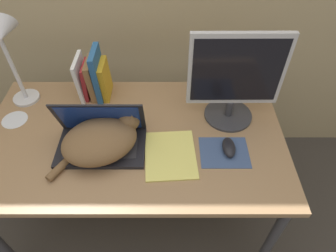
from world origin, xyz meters
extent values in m
cube|color=#93704C|center=(0.00, 0.39, 0.70)|extent=(1.37, 0.78, 0.03)
cylinder|color=#38383D|center=(0.64, 0.05, 0.34)|extent=(0.04, 0.04, 0.68)
cylinder|color=#38383D|center=(-0.64, 0.73, 0.34)|extent=(0.04, 0.04, 0.68)
cylinder|color=#38383D|center=(0.64, 0.73, 0.34)|extent=(0.04, 0.04, 0.68)
cube|color=black|center=(-0.13, 0.31, 0.72)|extent=(0.38, 0.22, 0.02)
cube|color=#28282D|center=(-0.13, 0.30, 0.73)|extent=(0.31, 0.11, 0.00)
cube|color=black|center=(-0.13, 0.38, 0.83)|extent=(0.38, 0.08, 0.21)
cube|color=navy|center=(-0.13, 0.38, 0.83)|extent=(0.34, 0.07, 0.18)
ellipsoid|color=brown|center=(-0.13, 0.30, 0.78)|extent=(0.39, 0.35, 0.14)
sphere|color=brown|center=(-0.01, 0.39, 0.81)|extent=(0.09, 0.09, 0.09)
cone|color=brown|center=(-0.01, 0.42, 0.84)|extent=(0.04, 0.04, 0.03)
cone|color=brown|center=(0.01, 0.37, 0.84)|extent=(0.04, 0.04, 0.03)
cylinder|color=brown|center=(-0.28, 0.20, 0.73)|extent=(0.10, 0.14, 0.03)
cylinder|color=#333338|center=(0.45, 0.52, 0.72)|extent=(0.23, 0.23, 0.01)
cylinder|color=#333338|center=(0.45, 0.52, 0.76)|extent=(0.04, 0.04, 0.08)
cube|color=#B2B2B7|center=(0.45, 0.52, 0.98)|extent=(0.41, 0.02, 0.35)
cube|color=black|center=(0.45, 0.50, 0.98)|extent=(0.38, 0.00, 0.31)
cube|color=#384C75|center=(0.40, 0.29, 0.71)|extent=(0.21, 0.17, 0.00)
ellipsoid|color=black|center=(0.42, 0.30, 0.73)|extent=(0.06, 0.11, 0.04)
cube|color=white|center=(-0.27, 0.68, 0.82)|extent=(0.03, 0.17, 0.21)
cube|color=maroon|center=(-0.25, 0.68, 0.80)|extent=(0.03, 0.14, 0.18)
cube|color=olive|center=(-0.22, 0.68, 0.81)|extent=(0.04, 0.15, 0.20)
cube|color=#285B93|center=(-0.18, 0.68, 0.84)|extent=(0.04, 0.17, 0.26)
cube|color=gold|center=(-0.16, 0.68, 0.81)|extent=(0.04, 0.15, 0.19)
cylinder|color=silver|center=(-0.57, 0.64, 0.72)|extent=(0.13, 0.13, 0.01)
cylinder|color=silver|center=(-0.57, 0.64, 0.92)|extent=(0.02, 0.02, 0.39)
cone|color=silver|center=(-0.52, 0.60, 1.12)|extent=(0.11, 0.13, 0.14)
cube|color=#E5DB6B|center=(0.17, 0.27, 0.71)|extent=(0.23, 0.28, 0.01)
cylinder|color=silver|center=(-0.57, 0.49, 0.71)|extent=(0.12, 0.12, 0.00)
camera|label=1|loc=(0.16, -0.52, 1.72)|focal=32.00mm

